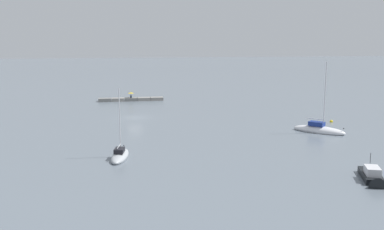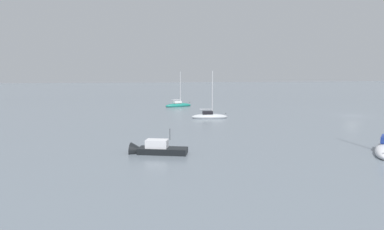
{
  "view_description": "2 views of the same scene",
  "coord_description": "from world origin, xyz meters",
  "px_view_note": "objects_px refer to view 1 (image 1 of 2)",
  "views": [
    {
      "loc": [
        2.86,
        76.39,
        13.71
      ],
      "look_at": [
        -7.69,
        14.64,
        2.76
      ],
      "focal_mm": 40.91,
      "sensor_mm": 36.0,
      "label": 1
    },
    {
      "loc": [
        -53.81,
        43.17,
        7.61
      ],
      "look_at": [
        -5.21,
        31.42,
        1.62
      ],
      "focal_mm": 32.35,
      "sensor_mm": 36.0,
      "label": 2
    }
  ],
  "objects_px": {
    "person_seated_blue_left": "(131,97)",
    "sailboat_grey_mid": "(120,155)",
    "umbrella_open_yellow": "(131,93)",
    "mooring_buoy_near": "(331,122)",
    "motorboat_black_mid": "(373,178)",
    "sailboat_white_near": "(319,130)"
  },
  "relations": [
    {
      "from": "person_seated_blue_left",
      "to": "sailboat_grey_mid",
      "type": "relative_size",
      "value": 0.09
    },
    {
      "from": "umbrella_open_yellow",
      "to": "mooring_buoy_near",
      "type": "relative_size",
      "value": 2.41
    },
    {
      "from": "mooring_buoy_near",
      "to": "motorboat_black_mid",
      "type": "bearing_deg",
      "value": 69.9
    },
    {
      "from": "motorboat_black_mid",
      "to": "person_seated_blue_left",
      "type": "bearing_deg",
      "value": -49.88
    },
    {
      "from": "sailboat_white_near",
      "to": "motorboat_black_mid",
      "type": "bearing_deg",
      "value": 33.21
    },
    {
      "from": "sailboat_white_near",
      "to": "sailboat_grey_mid",
      "type": "xyz_separation_m",
      "value": [
        29.24,
        9.42,
        -0.08
      ]
    },
    {
      "from": "person_seated_blue_left",
      "to": "motorboat_black_mid",
      "type": "bearing_deg",
      "value": 108.97
    },
    {
      "from": "umbrella_open_yellow",
      "to": "mooring_buoy_near",
      "type": "height_order",
      "value": "umbrella_open_yellow"
    },
    {
      "from": "umbrella_open_yellow",
      "to": "sailboat_white_near",
      "type": "relative_size",
      "value": 0.12
    },
    {
      "from": "sailboat_white_near",
      "to": "sailboat_grey_mid",
      "type": "distance_m",
      "value": 30.72
    },
    {
      "from": "sailboat_white_near",
      "to": "motorboat_black_mid",
      "type": "distance_m",
      "value": 22.7
    },
    {
      "from": "umbrella_open_yellow",
      "to": "motorboat_black_mid",
      "type": "xyz_separation_m",
      "value": [
        -21.39,
        60.44,
        -1.5
      ]
    },
    {
      "from": "motorboat_black_mid",
      "to": "mooring_buoy_near",
      "type": "xyz_separation_m",
      "value": [
        -10.75,
        -29.37,
        -0.23
      ]
    },
    {
      "from": "person_seated_blue_left",
      "to": "mooring_buoy_near",
      "type": "relative_size",
      "value": 1.35
    },
    {
      "from": "person_seated_blue_left",
      "to": "motorboat_black_mid",
      "type": "height_order",
      "value": "motorboat_black_mid"
    },
    {
      "from": "person_seated_blue_left",
      "to": "umbrella_open_yellow",
      "type": "height_order",
      "value": "umbrella_open_yellow"
    },
    {
      "from": "sailboat_white_near",
      "to": "motorboat_black_mid",
      "type": "relative_size",
      "value": 1.9
    },
    {
      "from": "person_seated_blue_left",
      "to": "sailboat_white_near",
      "type": "relative_size",
      "value": 0.07
    },
    {
      "from": "umbrella_open_yellow",
      "to": "mooring_buoy_near",
      "type": "xyz_separation_m",
      "value": [
        -32.14,
        31.07,
        -1.73
      ]
    },
    {
      "from": "sailboat_grey_mid",
      "to": "mooring_buoy_near",
      "type": "bearing_deg",
      "value": 35.55
    },
    {
      "from": "mooring_buoy_near",
      "to": "sailboat_grey_mid",
      "type": "bearing_deg",
      "value": 25.48
    },
    {
      "from": "sailboat_white_near",
      "to": "sailboat_grey_mid",
      "type": "relative_size",
      "value": 1.29
    }
  ]
}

